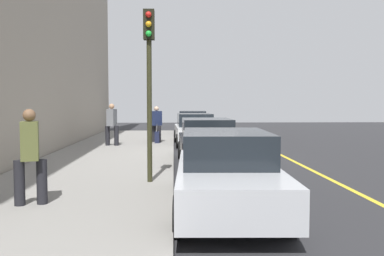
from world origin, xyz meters
name	(u,v)px	position (x,y,z in m)	size (l,w,h in m)	color
ground_plane	(202,162)	(0.00, 0.00, 0.00)	(56.00, 56.00, 0.00)	#28282B
sidewalk	(107,160)	(0.00, -3.30, 0.07)	(28.00, 4.60, 0.15)	gray
lane_stripe_centre	(293,161)	(0.00, 3.20, 0.00)	(28.00, 0.14, 0.01)	gold
parked_car_navy	(193,123)	(-11.68, 0.18, 0.76)	(4.40, 2.01, 1.51)	black
parked_car_white	(195,129)	(-5.78, 0.02, 0.76)	(4.57, 2.00, 1.51)	black
parked_car_black	(207,141)	(0.57, 0.12, 0.76)	(4.39, 1.93, 1.51)	black
parked_car_silver	(226,172)	(6.73, 0.00, 0.76)	(4.78, 2.04, 1.51)	black
pedestrian_olive_coat	(30,154)	(6.67, -3.67, 1.11)	(0.55, 0.58, 1.80)	black
pedestrian_grey_coat	(112,123)	(-4.20, -3.73, 1.14)	(0.55, 0.60, 1.85)	black
pedestrian_navy_coat	(156,123)	(-5.64, -1.82, 1.06)	(0.53, 0.54, 1.72)	black
traffic_light_pole	(149,66)	(4.47, -1.57, 2.94)	(0.35, 0.26, 4.10)	#2D2D19
rolling_suitcase	(157,137)	(-5.28, -1.78, 0.42)	(0.34, 0.22, 0.89)	#191E38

